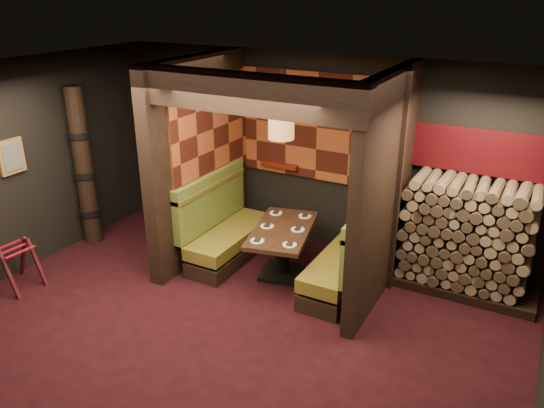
{
  "coord_description": "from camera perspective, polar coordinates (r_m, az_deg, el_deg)",
  "views": [
    {
      "loc": [
        2.93,
        -4.09,
        3.69
      ],
      "look_at": [
        0.0,
        1.3,
        1.15
      ],
      "focal_mm": 35.0,
      "sensor_mm": 36.0,
      "label": 1
    }
  ],
  "objects": [
    {
      "name": "lacquer_shelf",
      "position": [
        8.01,
        0.84,
        4.23
      ],
      "size": [
        0.6,
        0.12,
        0.07
      ],
      "primitive_type": "cube",
      "color": "#5F170D",
      "rests_on": "wall_back"
    },
    {
      "name": "header_beam",
      "position": [
        5.72,
        -3.16,
        11.8
      ],
      "size": [
        2.85,
        0.18,
        0.44
      ],
      "primitive_type": "cube",
      "color": "black",
      "rests_on": "partition_left"
    },
    {
      "name": "booth_bench_left",
      "position": [
        7.67,
        -5.08,
        -2.99
      ],
      "size": [
        0.68,
        1.6,
        1.14
      ],
      "color": "black",
      "rests_on": "floor"
    },
    {
      "name": "place_settings",
      "position": [
        7.03,
        1.12,
        -2.54
      ],
      "size": [
        0.8,
        1.17,
        0.03
      ],
      "color": "white",
      "rests_on": "dining_table"
    },
    {
      "name": "floor",
      "position": [
        6.24,
        -5.88,
        -13.99
      ],
      "size": [
        6.5,
        5.5,
        0.02
      ],
      "primitive_type": "cube",
      "color": "black",
      "rests_on": "ground"
    },
    {
      "name": "dining_table",
      "position": [
        7.14,
        1.1,
        -4.32
      ],
      "size": [
        1.01,
        1.46,
        0.7
      ],
      "color": "black",
      "rests_on": "floor"
    },
    {
      "name": "pendant_lamp",
      "position": [
        6.51,
        1.01,
        8.96
      ],
      "size": [
        0.32,
        0.32,
        0.91
      ],
      "color": "#AF6F38",
      "rests_on": "ceiling"
    },
    {
      "name": "framed_picture",
      "position": [
        7.72,
        -26.22,
        4.59
      ],
      "size": [
        0.05,
        0.36,
        0.46
      ],
      "color": "olive",
      "rests_on": "wall_left"
    },
    {
      "name": "tapa_back_panel",
      "position": [
        7.64,
        4.94,
        8.25
      ],
      "size": [
        2.4,
        0.06,
        1.55
      ],
      "primitive_type": "cube",
      "color": "#9A4522",
      "rests_on": "wall_back"
    },
    {
      "name": "booth_bench_right",
      "position": [
        6.91,
        8.25,
        -6.2
      ],
      "size": [
        0.68,
        1.6,
        1.14
      ],
      "color": "black",
      "rests_on": "floor"
    },
    {
      "name": "ceiling",
      "position": [
        5.1,
        -7.18,
        12.97
      ],
      "size": [
        6.5,
        5.5,
        0.02
      ],
      "primitive_type": "cube",
      "color": "black",
      "rests_on": "ground"
    },
    {
      "name": "totem_column",
      "position": [
        8.3,
        -19.57,
        3.61
      ],
      "size": [
        0.31,
        0.31,
        2.4
      ],
      "color": "black",
      "rests_on": "floor"
    },
    {
      "name": "wall_back",
      "position": [
        7.78,
        5.16,
        5.49
      ],
      "size": [
        6.5,
        0.02,
        2.85
      ],
      "primitive_type": "cube",
      "color": "black",
      "rests_on": "ground"
    },
    {
      "name": "wall_left",
      "position": [
        7.75,
        -26.75,
        3.05
      ],
      "size": [
        0.02,
        5.5,
        2.85
      ],
      "primitive_type": "cube",
      "color": "black",
      "rests_on": "ground"
    },
    {
      "name": "partition_right",
      "position": [
        6.42,
        11.98,
        1.35
      ],
      "size": [
        0.15,
        2.1,
        2.85
      ],
      "primitive_type": "cube",
      "color": "black",
      "rests_on": "floor"
    },
    {
      "name": "firewood_stack",
      "position": [
        7.11,
        20.72,
        -3.5
      ],
      "size": [
        1.73,
        0.7,
        1.5
      ],
      "color": "black",
      "rests_on": "floor"
    },
    {
      "name": "partition_left",
      "position": [
        7.51,
        -7.83,
        4.72
      ],
      "size": [
        0.2,
        2.2,
        2.85
      ],
      "primitive_type": "cube",
      "color": "black",
      "rests_on": "floor"
    },
    {
      "name": "mosaic_header",
      "position": [
        7.06,
        22.28,
        5.11
      ],
      "size": [
        1.83,
        0.1,
        0.56
      ],
      "primitive_type": "cube",
      "color": "maroon",
      "rests_on": "wall_back"
    },
    {
      "name": "luggage_rack",
      "position": [
        7.7,
        -25.83,
        -5.79
      ],
      "size": [
        0.65,
        0.48,
        0.67
      ],
      "color": "#3F0E12",
      "rests_on": "floor"
    },
    {
      "name": "bay_front_post",
      "position": [
        6.64,
        13.39,
        1.92
      ],
      "size": [
        0.08,
        0.08,
        2.85
      ],
      "primitive_type": "cube",
      "color": "black",
      "rests_on": "floor"
    },
    {
      "name": "tapa_side_panel",
      "position": [
        7.46,
        -6.45,
        8.07
      ],
      "size": [
        0.04,
        1.85,
        1.45
      ],
      "primitive_type": "cube",
      "color": "#9A4522",
      "rests_on": "partition_left"
    }
  ]
}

